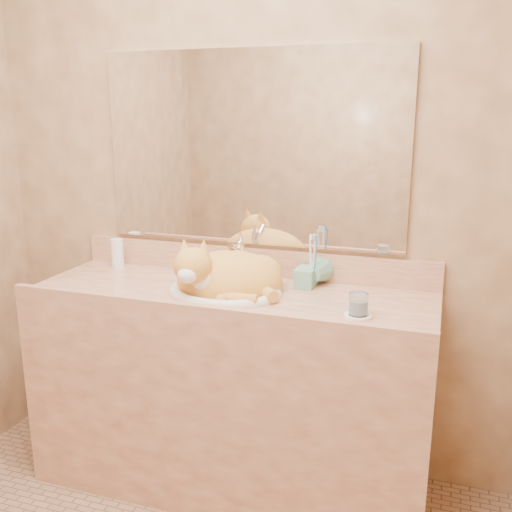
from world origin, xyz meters
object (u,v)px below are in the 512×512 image
(toothbrush_cup, at_px, (313,276))
(water_glass, at_px, (358,304))
(soap_dispenser, at_px, (302,269))
(vanity_counter, at_px, (230,390))
(sink_basin, at_px, (225,276))
(cat, at_px, (225,275))

(toothbrush_cup, relative_size, water_glass, 1.36)
(soap_dispenser, xyz_separation_m, water_glass, (0.26, -0.24, -0.04))
(vanity_counter, height_order, toothbrush_cup, toothbrush_cup)
(sink_basin, xyz_separation_m, soap_dispenser, (0.28, 0.14, 0.02))
(soap_dispenser, bearing_deg, water_glass, -41.08)
(soap_dispenser, xyz_separation_m, toothbrush_cup, (0.03, 0.05, -0.04))
(vanity_counter, distance_m, water_glass, 0.72)
(sink_basin, height_order, toothbrush_cup, sink_basin)
(vanity_counter, relative_size, toothbrush_cup, 14.95)
(cat, xyz_separation_m, soap_dispenser, (0.28, 0.12, 0.01))
(soap_dispenser, relative_size, toothbrush_cup, 1.61)
(vanity_counter, relative_size, cat, 3.75)
(cat, relative_size, toothbrush_cup, 3.99)
(water_glass, bearing_deg, soap_dispenser, 137.40)
(water_glass, bearing_deg, cat, 167.59)
(sink_basin, xyz_separation_m, water_glass, (0.54, -0.10, -0.02))
(sink_basin, bearing_deg, cat, 115.04)
(cat, xyz_separation_m, water_glass, (0.54, -0.12, -0.02))
(soap_dispenser, distance_m, water_glass, 0.35)
(soap_dispenser, distance_m, toothbrush_cup, 0.07)
(soap_dispenser, relative_size, water_glass, 2.20)
(cat, bearing_deg, soap_dispenser, 10.53)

